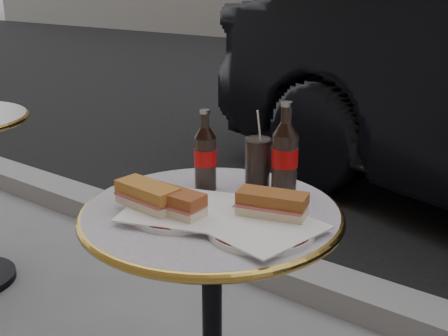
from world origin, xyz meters
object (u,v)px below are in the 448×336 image
Objects in this scene: plate_left at (180,211)px; cola_glass at (258,163)px; cola_bottle_left at (205,150)px; plate_right at (261,230)px; cola_bottle_right at (285,149)px.

cola_glass is at bearing 78.05° from plate_left.
cola_glass is at bearing 39.86° from cola_bottle_left.
plate_right is 1.11× the size of cola_bottle_left.
cola_bottle_left reaches higher than plate_left.
cola_glass is (0.10, 0.08, -0.04)m from cola_bottle_left.
cola_bottle_right is (0.18, 0.09, 0.01)m from cola_bottle_left.
plate_left is 1.81× the size of cola_glass.
plate_left is 0.25m from cola_glass.
cola_bottle_left is 0.20m from cola_bottle_right.
cola_bottle_right is at bearing 2.24° from cola_glass.
cola_glass reaches higher than plate_right.
plate_left is 0.19m from cola_bottle_left.
plate_left is 1.05× the size of plate_right.
plate_right is 0.27m from cola_glass.
cola_bottle_right reaches higher than plate_right.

